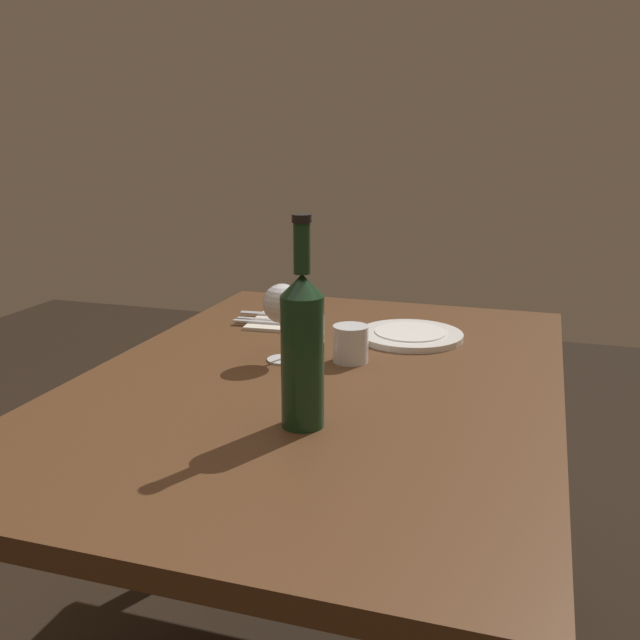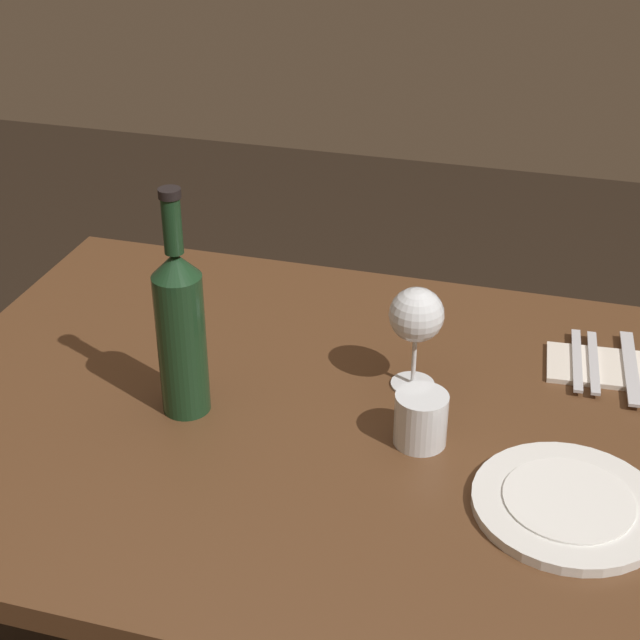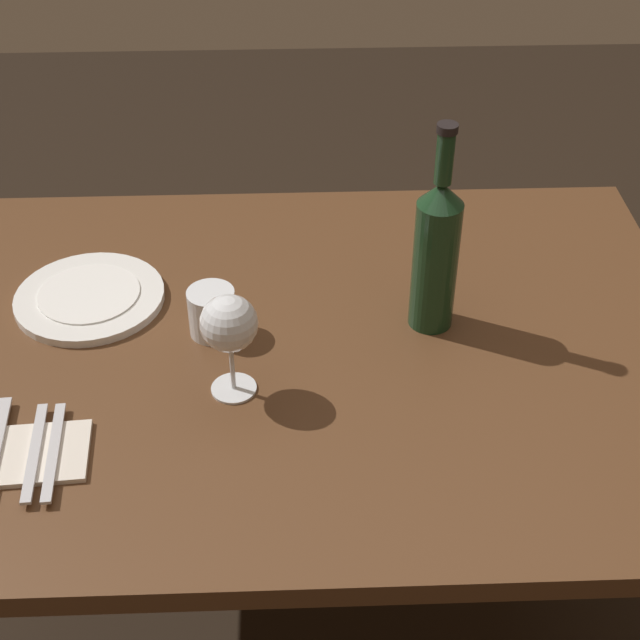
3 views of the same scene
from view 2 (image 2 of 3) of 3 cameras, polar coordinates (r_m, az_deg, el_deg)
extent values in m
cube|color=#56351E|center=(1.41, 1.84, -6.30)|extent=(1.30, 0.90, 0.04)
cylinder|color=#412816|center=(2.09, -11.36, -5.88)|extent=(0.06, 0.06, 0.70)
cylinder|color=white|center=(1.47, 5.46, -3.77)|extent=(0.07, 0.07, 0.00)
cylinder|color=white|center=(1.44, 5.55, -2.30)|extent=(0.01, 0.01, 0.08)
sphere|color=white|center=(1.40, 5.70, 0.31)|extent=(0.08, 0.08, 0.08)
cylinder|color=beige|center=(1.41, 5.68, 0.06)|extent=(0.06, 0.06, 0.01)
cylinder|color=#19381E|center=(1.37, -8.11, -1.44)|extent=(0.07, 0.07, 0.21)
cone|color=#19381E|center=(1.31, -8.50, 3.25)|extent=(0.07, 0.07, 0.03)
cylinder|color=#19381E|center=(1.28, -8.69, 5.51)|extent=(0.03, 0.03, 0.08)
cylinder|color=black|center=(1.27, -8.84, 7.38)|extent=(0.03, 0.03, 0.01)
cylinder|color=white|center=(1.33, 5.95, -5.80)|extent=(0.07, 0.07, 0.08)
cylinder|color=silver|center=(1.34, 5.91, -6.37)|extent=(0.06, 0.06, 0.04)
cylinder|color=white|center=(1.27, 14.36, -10.46)|extent=(0.24, 0.24, 0.01)
cylinder|color=white|center=(1.27, 14.41, -10.17)|extent=(0.16, 0.16, 0.00)
cube|color=silver|center=(1.56, 16.66, -2.72)|extent=(0.20, 0.12, 0.01)
cube|color=silver|center=(1.55, 15.79, -2.39)|extent=(0.03, 0.18, 0.00)
cube|color=silver|center=(1.55, 14.87, -2.27)|extent=(0.03, 0.18, 0.00)
cube|color=silver|center=(1.56, 17.79, -2.67)|extent=(0.04, 0.21, 0.00)
camera|label=1|loc=(1.71, -48.22, 8.24)|focal=39.93mm
camera|label=3|loc=(2.23, 10.04, 32.06)|focal=52.26mm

